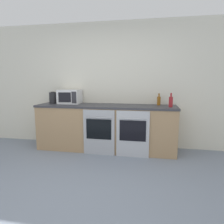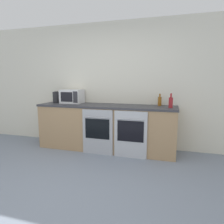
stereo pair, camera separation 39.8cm
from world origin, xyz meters
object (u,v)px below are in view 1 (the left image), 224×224
Objects in this scene: oven_right at (133,134)px; microwave at (70,97)px; oven_left at (99,132)px; bottle_amber at (159,101)px; kettle at (53,98)px; bottle_red at (171,102)px.

oven_right is 1.58m from microwave.
microwave reaches higher than oven_left.
bottle_amber is (0.47, 0.51, 0.57)m from oven_right.
oven_left is at bearing -20.28° from kettle.
oven_right is 0.93m from bottle_red.
bottle_amber is 0.31m from bottle_red.
microwave is 0.37m from kettle.
microwave is at bearing 174.96° from bottle_red.
kettle is (-1.74, 0.41, 0.60)m from oven_right.
oven_left is 1.46m from bottle_red.
oven_left is 3.49× the size of kettle.
oven_right is 1.94× the size of microwave.
kettle reaches higher than oven_right.
oven_left is 3.33× the size of bottle_red.
bottle_red is (1.31, 0.27, 0.58)m from oven_left.
bottle_amber is at bearing 131.00° from bottle_red.
microwave is at bearing 148.84° from oven_left.
oven_left is at bearing 180.00° from oven_right.
bottle_red is (0.21, -0.24, 0.01)m from bottle_amber.
kettle is (-0.36, -0.04, -0.03)m from microwave.
oven_right is at bearing -132.71° from bottle_amber.
bottle_red is 2.42m from kettle.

